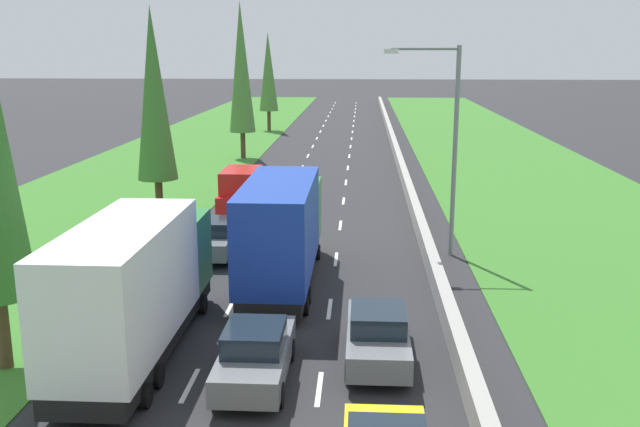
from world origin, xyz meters
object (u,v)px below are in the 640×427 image
white_box_truck_left_lane (135,285)px  grey_sedan_left_lane (216,237)px  poplar_tree_second (154,95)px  poplar_tree_fourth (268,72)px  blue_sedan_left_lane (259,182)px  poplar_tree_third (241,68)px  street_light_mast (447,136)px  red_van_left_lane (242,196)px  grey_sedan_centre_lane (255,354)px  blue_box_truck_centre_lane (282,230)px  grey_sedan_right_lane (378,335)px

white_box_truck_left_lane → grey_sedan_left_lane: (0.16, 10.45, -1.37)m
poplar_tree_second → poplar_tree_fourth: bearing=89.5°
blue_sedan_left_lane → poplar_tree_fourth: size_ratio=0.43×
white_box_truck_left_lane → poplar_tree_third: (-3.28, 38.52, 5.14)m
poplar_tree_fourth → street_light_mast: poplar_tree_fourth is taller
grey_sedan_left_lane → red_van_left_lane: red_van_left_lane is taller
blue_sedan_left_lane → white_box_truck_left_lane: bearing=-90.4°
grey_sedan_centre_lane → grey_sedan_left_lane: (-3.53, 11.94, 0.00)m
blue_sedan_left_lane → poplar_tree_third: 16.49m
blue_box_truck_centre_lane → grey_sedan_left_lane: blue_box_truck_centre_lane is taller
white_box_truck_left_lane → grey_sedan_centre_lane: bearing=-21.9°
grey_sedan_right_lane → poplar_tree_fourth: 59.85m
poplar_tree_second → poplar_tree_third: bearing=87.7°
blue_box_truck_centre_lane → blue_sedan_left_lane: bearing=101.1°
blue_sedan_left_lane → poplar_tree_second: bearing=-121.9°
white_box_truck_left_lane → poplar_tree_fourth: size_ratio=0.89×
red_van_left_lane → poplar_tree_second: size_ratio=0.45×
blue_box_truck_centre_lane → poplar_tree_fourth: bearing=98.0°
grey_sedan_left_lane → poplar_tree_third: size_ratio=0.36×
grey_sedan_centre_lane → poplar_tree_third: (-6.97, 40.01, 6.51)m
grey_sedan_left_lane → street_light_mast: 10.90m
white_box_truck_left_lane → grey_sedan_right_lane: (7.03, 0.03, -1.37)m
poplar_tree_fourth → grey_sedan_right_lane: bearing=-79.6°
blue_sedan_left_lane → grey_sedan_left_lane: bearing=-90.0°
grey_sedan_right_lane → poplar_tree_fourth: poplar_tree_fourth is taller
grey_sedan_left_lane → poplar_tree_second: 9.62m
grey_sedan_right_lane → poplar_tree_second: size_ratio=0.41×
blue_box_truck_centre_lane → poplar_tree_third: size_ratio=0.75×
poplar_tree_second → poplar_tree_fourth: size_ratio=1.04×
grey_sedan_right_lane → poplar_tree_third: bearing=105.0°
grey_sedan_left_lane → blue_sedan_left_lane: bearing=90.0°
blue_box_truck_centre_lane → red_van_left_lane: blue_box_truck_centre_lane is taller
poplar_tree_third → poplar_tree_fourth: poplar_tree_third is taller
red_van_left_lane → street_light_mast: bearing=-29.6°
street_light_mast → poplar_tree_third: bearing=116.0°
blue_box_truck_centre_lane → white_box_truck_left_lane: size_ratio=1.00×
white_box_truck_left_lane → blue_sedan_left_lane: (0.17, 23.78, -1.37)m
blue_sedan_left_lane → street_light_mast: 16.68m
white_box_truck_left_lane → grey_sedan_right_lane: size_ratio=2.09×
grey_sedan_centre_lane → white_box_truck_left_lane: white_box_truck_left_lane is taller
red_van_left_lane → poplar_tree_second: 6.80m
grey_sedan_centre_lane → blue_sedan_left_lane: 25.51m
grey_sedan_right_lane → poplar_tree_second: 20.99m
blue_sedan_left_lane → poplar_tree_second: 9.96m
white_box_truck_left_lane → red_van_left_lane: (0.31, 16.69, -0.78)m
grey_sedan_left_lane → red_van_left_lane: 6.27m
grey_sedan_right_lane → street_light_mast: bearing=74.5°
blue_sedan_left_lane → poplar_tree_second: (-4.31, -6.92, 5.74)m
white_box_truck_left_lane → poplar_tree_second: bearing=103.8°
grey_sedan_right_lane → poplar_tree_second: (-11.16, 16.83, 5.74)m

